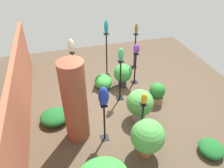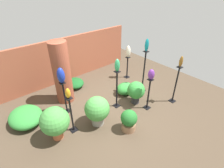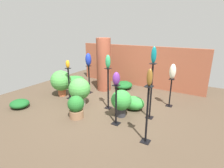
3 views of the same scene
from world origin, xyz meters
The scene contains 25 objects.
ground_plane centered at (0.00, 0.00, 0.00)m, with size 8.00×8.00×0.00m, color #4C3D2D.
brick_wall_back centered at (0.00, 2.57, 0.88)m, with size 5.60×0.12×1.75m, color #9E5138.
brick_pillar centered at (-0.94, 1.31, 1.05)m, with size 0.56×0.56×2.10m, color brown.
pedestal_teal centered at (1.51, -0.05, 0.73)m, with size 0.20×0.20×1.57m.
pedestal_violet centered at (0.86, -0.83, 0.49)m, with size 0.20×0.20×1.09m.
pedestal_jade centered at (0.17, -0.11, 0.60)m, with size 0.20×0.20×1.30m.
pedestal_amber centered at (-1.47, -0.12, 0.51)m, with size 0.20×0.20×1.12m.
pedestal_bronze centered at (1.82, -1.17, 0.61)m, with size 0.20×0.20×1.32m.
pedestal_ivory centered at (1.80, 1.05, 0.42)m, with size 0.20×0.20×0.92m.
pedestal_cobalt centered at (-1.23, 0.71, 0.49)m, with size 0.20×0.20×1.08m.
art_vase_teal centered at (1.51, -0.05, 1.79)m, with size 0.14×0.13×0.43m, color #0F727A.
art_vase_violet centered at (0.86, -0.83, 1.25)m, with size 0.18×0.20×0.33m, color #6B2D8C.
art_vase_jade centered at (0.17, -0.11, 1.50)m, with size 0.15×0.15×0.40m, color #2D9356.
art_vase_amber centered at (-1.47, -0.12, 1.26)m, with size 0.13×0.14×0.28m, color orange.
art_vase_bronze centered at (1.82, -1.17, 1.50)m, with size 0.12×0.11×0.36m, color brown.
art_vase_ivory centered at (1.80, 1.05, 1.16)m, with size 0.20×0.20×0.48m, color beige.
art_vase_cobalt centered at (-1.23, 0.71, 1.32)m, with size 0.22×0.24×0.48m, color #192D9E.
potted_plant_back_center centered at (-0.28, -1.11, 0.34)m, with size 0.46×0.46×0.66m.
potted_plant_front_right centered at (0.78, -0.39, 0.47)m, with size 0.59×0.59×0.80m.
potted_plant_mid_left centered at (-1.92, -0.08, 0.57)m, with size 0.75×0.75×0.97m.
potted_plant_mid_right centered at (-0.79, -0.35, 0.51)m, with size 0.71×0.71×0.90m.
foliage_bed_east centered at (-0.29, 1.85, 0.15)m, with size 0.72×0.77×0.31m, color #195923.
foliage_bed_west centered at (-2.30, -1.54, 0.13)m, with size 0.61×0.57×0.26m, color #195923.
foliage_bed_center centered at (0.89, 0.23, 0.21)m, with size 0.68×0.56×0.41m, color #338C38.
foliage_bed_rear centered at (-2.36, 1.04, 0.22)m, with size 0.93×1.08×0.43m, color #338C38.
Camera 3 is at (2.89, -4.43, 2.42)m, focal length 28.00 mm.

